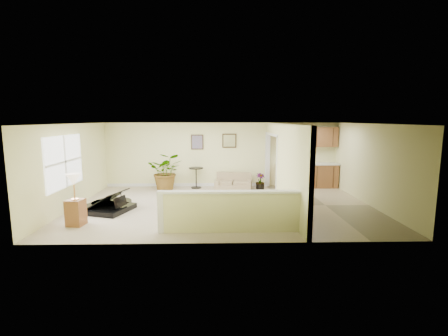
{
  "coord_description": "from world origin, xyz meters",
  "views": [
    {
      "loc": [
        -0.19,
        -9.63,
        2.63
      ],
      "look_at": [
        0.03,
        0.4,
        1.12
      ],
      "focal_mm": 26.0,
      "sensor_mm": 36.0,
      "label": 1
    }
  ],
  "objects_px": {
    "loveseat": "(233,181)",
    "palm_plant": "(166,172)",
    "lamp_stand": "(75,204)",
    "piano_bench": "(186,201)",
    "piano": "(104,191)",
    "accent_table": "(196,175)",
    "small_plant": "(260,182)"
  },
  "relations": [
    {
      "from": "loveseat",
      "to": "small_plant",
      "type": "relative_size",
      "value": 2.44
    },
    {
      "from": "piano",
      "to": "loveseat",
      "type": "height_order",
      "value": "piano"
    },
    {
      "from": "piano",
      "to": "palm_plant",
      "type": "relative_size",
      "value": 1.36
    },
    {
      "from": "piano",
      "to": "lamp_stand",
      "type": "xyz_separation_m",
      "value": [
        -0.24,
        -1.4,
        0.01
      ]
    },
    {
      "from": "palm_plant",
      "to": "lamp_stand",
      "type": "relative_size",
      "value": 1.07
    },
    {
      "from": "small_plant",
      "to": "lamp_stand",
      "type": "xyz_separation_m",
      "value": [
        -5.16,
        -4.13,
        0.3
      ]
    },
    {
      "from": "loveseat",
      "to": "palm_plant",
      "type": "relative_size",
      "value": 1.06
    },
    {
      "from": "piano_bench",
      "to": "loveseat",
      "type": "xyz_separation_m",
      "value": [
        1.55,
        2.82,
        0.05
      ]
    },
    {
      "from": "accent_table",
      "to": "small_plant",
      "type": "relative_size",
      "value": 1.31
    },
    {
      "from": "small_plant",
      "to": "piano",
      "type": "bearing_deg",
      "value": -150.93
    },
    {
      "from": "piano_bench",
      "to": "palm_plant",
      "type": "distance_m",
      "value": 2.86
    },
    {
      "from": "palm_plant",
      "to": "small_plant",
      "type": "xyz_separation_m",
      "value": [
        3.53,
        0.04,
        -0.43
      ]
    },
    {
      "from": "palm_plant",
      "to": "small_plant",
      "type": "distance_m",
      "value": 3.56
    },
    {
      "from": "accent_table",
      "to": "piano_bench",
      "type": "bearing_deg",
      "value": -92.44
    },
    {
      "from": "small_plant",
      "to": "lamp_stand",
      "type": "height_order",
      "value": "lamp_stand"
    },
    {
      "from": "piano_bench",
      "to": "loveseat",
      "type": "height_order",
      "value": "loveseat"
    },
    {
      "from": "accent_table",
      "to": "piano",
      "type": "bearing_deg",
      "value": -129.77
    },
    {
      "from": "piano_bench",
      "to": "palm_plant",
      "type": "bearing_deg",
      "value": 109.98
    },
    {
      "from": "palm_plant",
      "to": "lamp_stand",
      "type": "height_order",
      "value": "palm_plant"
    },
    {
      "from": "piano",
      "to": "loveseat",
      "type": "bearing_deg",
      "value": 53.77
    },
    {
      "from": "palm_plant",
      "to": "piano",
      "type": "bearing_deg",
      "value": -117.27
    },
    {
      "from": "loveseat",
      "to": "lamp_stand",
      "type": "bearing_deg",
      "value": -125.03
    },
    {
      "from": "piano",
      "to": "accent_table",
      "type": "xyz_separation_m",
      "value": [
        2.48,
        2.98,
        -0.04
      ]
    },
    {
      "from": "loveseat",
      "to": "small_plant",
      "type": "distance_m",
      "value": 1.02
    },
    {
      "from": "lamp_stand",
      "to": "piano",
      "type": "bearing_deg",
      "value": 80.13
    },
    {
      "from": "piano_bench",
      "to": "lamp_stand",
      "type": "xyz_separation_m",
      "value": [
        -2.6,
        -1.44,
        0.31
      ]
    },
    {
      "from": "piano",
      "to": "piano_bench",
      "type": "bearing_deg",
      "value": 18.44
    },
    {
      "from": "loveseat",
      "to": "palm_plant",
      "type": "distance_m",
      "value": 2.55
    },
    {
      "from": "piano",
      "to": "piano_bench",
      "type": "relative_size",
      "value": 2.61
    },
    {
      "from": "small_plant",
      "to": "loveseat",
      "type": "bearing_deg",
      "value": 172.77
    },
    {
      "from": "loveseat",
      "to": "palm_plant",
      "type": "bearing_deg",
      "value": -166.97
    },
    {
      "from": "piano_bench",
      "to": "lamp_stand",
      "type": "distance_m",
      "value": 2.98
    }
  ]
}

